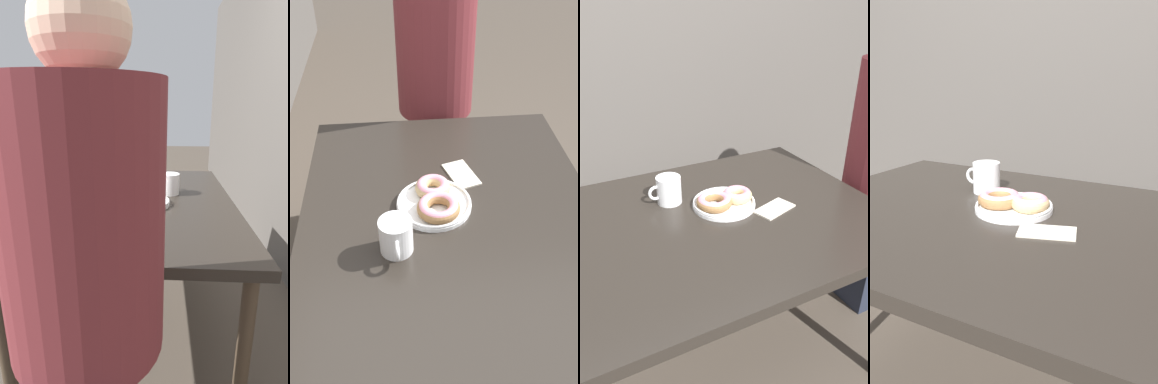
# 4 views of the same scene
# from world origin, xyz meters

# --- Properties ---
(ground_plane) EXTENTS (14.00, 14.00, 0.00)m
(ground_plane) POSITION_xyz_m (0.00, 0.00, 0.00)
(ground_plane) COLOR #4C4238
(dining_table) EXTENTS (1.28, 0.95, 0.72)m
(dining_table) POSITION_xyz_m (0.00, 0.13, 0.66)
(dining_table) COLOR #28231E
(dining_table) RESTS_ON ground_plane
(donut_plate) EXTENTS (0.27, 0.24, 0.06)m
(donut_plate) POSITION_xyz_m (0.08, 0.17, 0.75)
(donut_plate) COLOR white
(donut_plate) RESTS_ON dining_table
(coffee_mug) EXTENTS (0.13, 0.10, 0.11)m
(coffee_mug) POSITION_xyz_m (-0.09, 0.30, 0.78)
(coffee_mug) COLOR white
(coffee_mug) RESTS_ON dining_table
(person_figure) EXTENTS (0.36, 0.34, 1.41)m
(person_figure) POSITION_xyz_m (0.86, 0.09, 0.76)
(person_figure) COLOR #232838
(person_figure) RESTS_ON ground_plane
(napkin) EXTENTS (0.17, 0.13, 0.01)m
(napkin) POSITION_xyz_m (0.24, 0.06, 0.72)
(napkin) COLOR beige
(napkin) RESTS_ON dining_table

